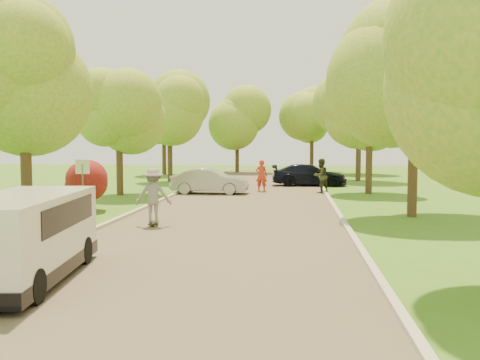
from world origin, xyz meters
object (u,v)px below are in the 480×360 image
at_px(longboard, 154,223).
at_px(skateboarder, 153,195).
at_px(minivan, 22,236).
at_px(street_sign, 83,175).
at_px(person_striped, 261,176).
at_px(person_olive, 321,176).
at_px(silver_sedan, 210,181).
at_px(dark_sedan, 309,175).

distance_m(longboard, skateboarder, 0.94).
bearing_deg(longboard, minivan, 75.98).
xyz_separation_m(street_sign, person_striped, (6.25, 10.87, -0.65)).
height_order(street_sign, skateboarder, street_sign).
height_order(minivan, skateboarder, skateboarder).
bearing_deg(longboard, person_olive, -124.68).
bearing_deg(longboard, silver_sedan, -98.72).
bearing_deg(dark_sedan, person_olive, -176.05).
bearing_deg(street_sign, silver_sedan, 69.08).
distance_m(skateboarder, person_striped, 13.37).
bearing_deg(person_olive, street_sign, 5.97).
xyz_separation_m(silver_sedan, dark_sedan, (5.60, 5.96, 0.01)).
bearing_deg(minivan, longboard, 77.59).
height_order(skateboarder, person_olive, skateboarder).
xyz_separation_m(minivan, person_olive, (7.00, 19.80, 0.03)).
relative_size(minivan, person_striped, 2.70).
relative_size(street_sign, silver_sedan, 0.52).
relative_size(silver_sedan, longboard, 4.32).
xyz_separation_m(dark_sedan, person_olive, (0.50, -4.87, 0.26)).
bearing_deg(skateboarder, person_olive, -124.68).
xyz_separation_m(silver_sedan, person_striped, (2.75, 1.72, 0.22)).
distance_m(silver_sedan, longboard, 11.36).
distance_m(silver_sedan, dark_sedan, 8.18).
bearing_deg(silver_sedan, skateboarder, -178.70).
xyz_separation_m(street_sign, minivan, (2.60, -9.56, -0.63)).
xyz_separation_m(person_striped, person_olive, (3.35, -0.63, 0.05)).
xyz_separation_m(minivan, person_striped, (3.65, 20.43, -0.02)).
xyz_separation_m(minivan, silver_sedan, (0.90, 18.71, -0.24)).
height_order(dark_sedan, person_olive, person_olive).
bearing_deg(longboard, person_striped, -110.48).
bearing_deg(street_sign, person_striped, 60.12).
bearing_deg(minivan, person_olive, 64.08).
xyz_separation_m(longboard, person_striped, (2.88, 13.06, 0.81)).
height_order(dark_sedan, skateboarder, skateboarder).
bearing_deg(dark_sedan, silver_sedan, 134.87).
distance_m(skateboarder, person_olive, 13.91).
bearing_deg(silver_sedan, dark_sedan, -41.24).
distance_m(street_sign, minivan, 9.92).
bearing_deg(street_sign, longboard, -33.00).
relative_size(silver_sedan, skateboarder, 2.28).
distance_m(minivan, person_striped, 20.75).
bearing_deg(person_olive, person_striped, -51.46).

